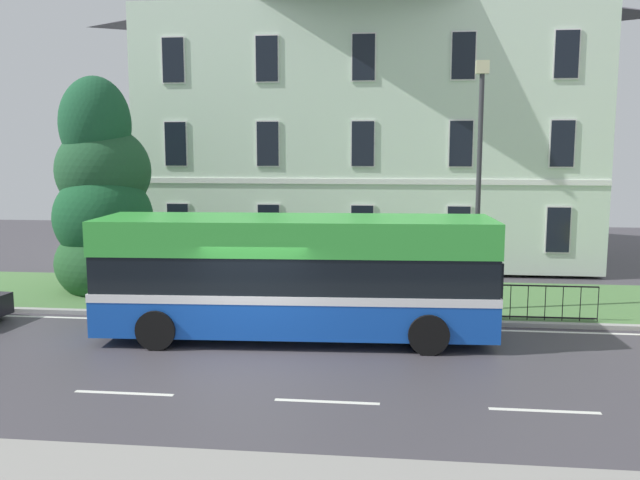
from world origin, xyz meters
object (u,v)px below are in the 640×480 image
evergreen_tree (106,208)px  street_lamp_post (479,171)px  single_decker_bus (296,275)px  georgian_townhouse (368,116)px

evergreen_tree → street_lamp_post: bearing=-8.1°
evergreen_tree → street_lamp_post: street_lamp_post is taller
single_decker_bus → street_lamp_post: street_lamp_post is taller
single_decker_bus → street_lamp_post: size_ratio=1.41×
evergreen_tree → street_lamp_post: 12.01m
evergreen_tree → street_lamp_post: size_ratio=1.06×
single_decker_bus → street_lamp_post: 6.20m
evergreen_tree → single_decker_bus: evergreen_tree is taller
single_decker_bus → georgian_townhouse: bearing=81.8°
georgian_townhouse → street_lamp_post: size_ratio=2.58×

